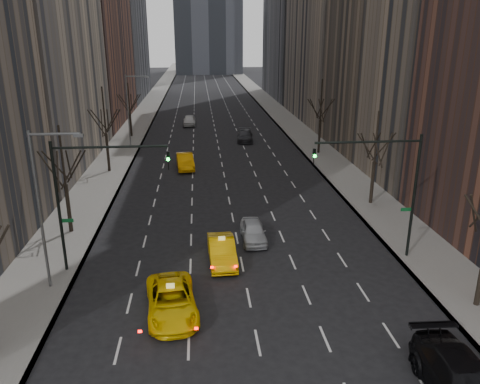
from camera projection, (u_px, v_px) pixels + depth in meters
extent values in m
cube|color=slate|center=(143.00, 116.00, 83.30)|extent=(4.50, 320.00, 0.15)
cube|color=slate|center=(279.00, 114.00, 85.37)|extent=(4.50, 320.00, 0.15)
cylinder|color=black|center=(69.00, 208.00, 33.66)|extent=(0.28, 0.28, 3.57)
cylinder|color=black|center=(62.00, 155.00, 32.40)|extent=(0.16, 0.16, 4.25)
cylinder|color=black|center=(69.00, 165.00, 33.50)|extent=(0.42, 1.80, 2.52)
cylinder|color=black|center=(76.00, 167.00, 33.04)|extent=(1.74, 0.72, 2.52)
cylinder|color=black|center=(71.00, 170.00, 32.23)|extent=(1.46, 1.25, 2.52)
cylinder|color=black|center=(58.00, 171.00, 31.88)|extent=(0.42, 1.80, 2.52)
cylinder|color=black|center=(50.00, 169.00, 32.35)|extent=(1.74, 0.72, 2.52)
cylinder|color=black|center=(56.00, 166.00, 33.16)|extent=(1.46, 1.25, 2.52)
cylinder|color=black|center=(108.00, 152.00, 48.69)|extent=(0.28, 0.28, 3.99)
cylinder|color=black|center=(104.00, 110.00, 47.29)|extent=(0.16, 0.16, 4.75)
cylinder|color=black|center=(108.00, 120.00, 48.47)|extent=(0.42, 1.80, 2.52)
cylinder|color=black|center=(114.00, 121.00, 48.00)|extent=(1.74, 0.72, 2.52)
cylinder|color=black|center=(111.00, 122.00, 47.19)|extent=(1.46, 1.25, 2.52)
cylinder|color=black|center=(102.00, 123.00, 46.84)|extent=(0.42, 1.80, 2.52)
cylinder|color=black|center=(96.00, 122.00, 47.31)|extent=(1.74, 0.72, 2.52)
cylinder|color=black|center=(99.00, 121.00, 48.12)|extent=(1.46, 1.25, 2.52)
cylinder|color=black|center=(131.00, 124.00, 65.77)|extent=(0.28, 0.28, 3.36)
cylinder|color=black|center=(129.00, 98.00, 64.60)|extent=(0.16, 0.16, 4.00)
cylinder|color=black|center=(131.00, 102.00, 65.65)|extent=(0.42, 1.80, 2.52)
cylinder|color=black|center=(135.00, 103.00, 65.19)|extent=(1.74, 0.72, 2.52)
cylinder|color=black|center=(134.00, 104.00, 64.38)|extent=(1.46, 1.25, 2.52)
cylinder|color=black|center=(127.00, 104.00, 64.03)|extent=(0.42, 1.80, 2.52)
cylinder|color=black|center=(123.00, 104.00, 64.50)|extent=(1.74, 0.72, 2.52)
cylinder|color=black|center=(125.00, 103.00, 65.31)|extent=(1.46, 1.25, 2.52)
cylinder|color=black|center=(480.00, 220.00, 22.98)|extent=(1.74, 0.72, 2.52)
cylinder|color=black|center=(473.00, 213.00, 23.79)|extent=(1.46, 1.25, 2.52)
cylinder|color=black|center=(372.00, 183.00, 39.46)|extent=(0.28, 0.28, 3.57)
cylinder|color=black|center=(377.00, 137.00, 38.21)|extent=(0.16, 0.16, 4.25)
cylinder|color=black|center=(374.00, 145.00, 39.31)|extent=(0.42, 1.80, 2.52)
cylinder|color=black|center=(384.00, 147.00, 38.84)|extent=(1.74, 0.72, 2.52)
cylinder|color=black|center=(386.00, 149.00, 38.03)|extent=(1.46, 1.25, 2.52)
cylinder|color=black|center=(378.00, 150.00, 37.68)|extent=(0.42, 1.80, 2.52)
cylinder|color=black|center=(367.00, 149.00, 38.15)|extent=(1.74, 0.72, 2.52)
cylinder|color=black|center=(366.00, 146.00, 38.96)|extent=(1.46, 1.25, 2.52)
cylinder|color=black|center=(319.00, 136.00, 56.38)|extent=(0.28, 0.28, 3.99)
cylinder|color=black|center=(321.00, 100.00, 54.98)|extent=(0.16, 0.16, 4.75)
cylinder|color=black|center=(320.00, 108.00, 56.16)|extent=(0.42, 1.80, 2.52)
cylinder|color=black|center=(327.00, 109.00, 55.69)|extent=(1.74, 0.72, 2.52)
cylinder|color=black|center=(327.00, 110.00, 54.88)|extent=(1.46, 1.25, 2.52)
cylinder|color=black|center=(321.00, 111.00, 54.53)|extent=(0.42, 1.80, 2.52)
cylinder|color=black|center=(315.00, 110.00, 55.00)|extent=(1.74, 0.72, 2.52)
cylinder|color=black|center=(314.00, 109.00, 55.81)|extent=(1.46, 1.25, 2.52)
cylinder|color=black|center=(59.00, 208.00, 27.39)|extent=(0.18, 0.18, 8.00)
cylinder|color=black|center=(110.00, 147.00, 26.51)|extent=(6.50, 0.14, 0.14)
imported|color=black|center=(168.00, 161.00, 27.07)|extent=(0.18, 0.22, 1.10)
sphere|color=#0CFF33|center=(168.00, 159.00, 26.85)|extent=(0.20, 0.20, 0.20)
cube|color=#0C5926|center=(67.00, 221.00, 27.68)|extent=(0.70, 0.04, 0.22)
cylinder|color=black|center=(414.00, 197.00, 29.21)|extent=(0.18, 0.18, 8.00)
cylinder|color=black|center=(368.00, 142.00, 27.78)|extent=(6.50, 0.14, 0.14)
imported|color=black|center=(314.00, 158.00, 27.80)|extent=(0.18, 0.22, 1.10)
sphere|color=#0CFF33|center=(315.00, 156.00, 27.58)|extent=(0.20, 0.20, 0.20)
cube|color=#0C5926|center=(406.00, 209.00, 29.43)|extent=(0.70, 0.04, 0.22)
cylinder|color=slate|center=(40.00, 213.00, 25.31)|extent=(0.16, 0.16, 9.00)
cylinder|color=slate|center=(54.00, 134.00, 24.04)|extent=(2.60, 0.14, 0.14)
cube|color=slate|center=(79.00, 135.00, 24.17)|extent=(0.50, 0.22, 0.15)
cylinder|color=slate|center=(128.00, 112.00, 58.33)|extent=(0.16, 0.16, 9.00)
cylinder|color=slate|center=(136.00, 76.00, 57.07)|extent=(2.60, 0.14, 0.14)
cube|color=slate|center=(146.00, 77.00, 57.20)|extent=(0.50, 0.22, 0.15)
imported|color=yellow|center=(172.00, 301.00, 24.16)|extent=(3.10, 5.66, 1.50)
imported|color=#FFB805|center=(222.00, 251.00, 29.67)|extent=(1.80, 4.72, 1.54)
imported|color=#ABAEB3|center=(253.00, 231.00, 32.81)|extent=(1.66, 4.13, 1.41)
imported|color=#FFA205|center=(185.00, 161.00, 50.42)|extent=(2.18, 5.08, 1.63)
imported|color=#29292D|center=(245.00, 136.00, 63.54)|extent=(2.55, 5.25, 1.47)
imported|color=silver|center=(189.00, 120.00, 74.41)|extent=(1.96, 4.79, 1.63)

